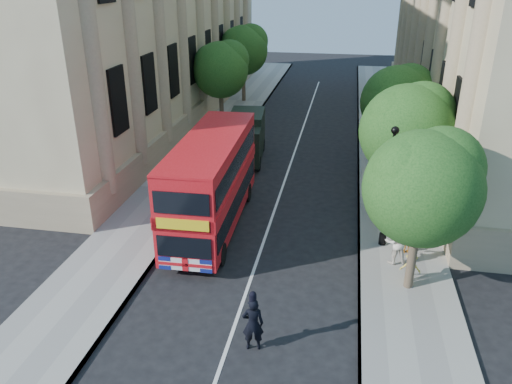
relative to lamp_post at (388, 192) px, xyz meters
The scene contains 15 objects.
ground 8.20m from the lamp_post, 129.81° to the right, with size 120.00×120.00×0.00m, color black.
pavement_right 4.75m from the lamp_post, 79.38° to the left, with size 3.50×80.00×0.12m, color gray.
pavement_left 11.73m from the lamp_post, 159.59° to the left, with size 3.50×80.00×0.12m, color gray.
tree_right_near 3.54m from the lamp_post, 74.15° to the right, with size 4.00×4.00×6.08m.
tree_right_mid 3.70m from the lamp_post, 74.48° to the left, with size 4.20×4.20×6.37m.
tree_right_far 9.25m from the lamp_post, 84.67° to the left, with size 4.00×4.00×6.15m.
tree_left_far 19.52m from the lamp_post, 124.35° to the left, with size 4.00×4.00×6.30m.
tree_left_back 26.51m from the lamp_post, 114.51° to the left, with size 4.20×4.20×6.65m.
lamp_post is the anchor object (origin of this frame).
double_decker_bus 7.52m from the lamp_post, behind, with size 2.62×8.98×4.11m.
box_van 12.25m from the lamp_post, 129.78° to the left, with size 2.48×5.10×2.82m.
police_constable 8.42m from the lamp_post, 120.60° to the right, with size 0.66×0.44×1.82m, color black.
woman_pedestrian 2.07m from the lamp_post, 74.33° to the right, with size 0.91×0.71×1.86m, color silver.
child_a 2.15m from the lamp_post, 29.41° to the right, with size 0.62×0.26×1.06m, color orange.
child_b 3.28m from the lamp_post, 71.53° to the right, with size 0.74×0.43×1.15m, color #EBCE50.
Camera 1 is at (3.11, -13.09, 10.72)m, focal length 35.00 mm.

